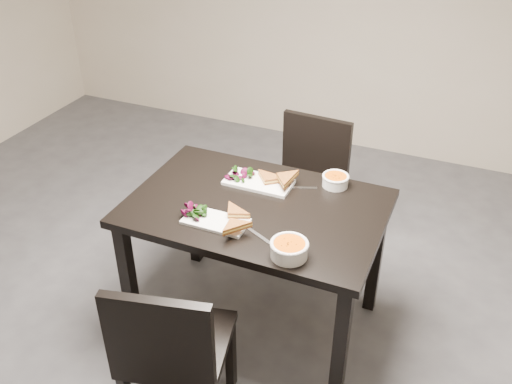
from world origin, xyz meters
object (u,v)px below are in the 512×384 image
chair_near (171,348)px  plate_far (259,182)px  table (256,222)px  chair_far (308,180)px  plate_near (216,221)px  soup_bowl_far (335,180)px  soup_bowl_near (289,248)px

chair_near → plate_far: bearing=77.2°
table → chair_near: bearing=-94.9°
chair_far → plate_near: chair_far is taller
chair_near → plate_near: size_ratio=2.91×
chair_near → soup_bowl_far: (0.36, 1.03, 0.30)m
table → plate_far: size_ratio=3.56×
chair_far → plate_near: (-0.14, -0.93, 0.27)m
table → soup_bowl_near: 0.43m
chair_far → soup_bowl_near: bearing=-72.6°
table → plate_far: 0.22m
plate_far → chair_far: bearing=81.0°
chair_near → plate_near: chair_near is taller
soup_bowl_near → soup_bowl_far: (0.02, 0.61, -0.01)m
chair_far → plate_far: 0.62m
table → plate_near: bearing=-117.9°
table → chair_far: (0.03, 0.73, -0.17)m
plate_far → table: bearing=-70.9°
soup_bowl_near → chair_near: bearing=-128.6°
table → chair_near: (-0.06, -0.72, -0.17)m
chair_near → soup_bowl_near: chair_near is taller
plate_near → chair_far: bearing=81.8°
plate_far → soup_bowl_far: soup_bowl_far is taller
table → plate_near: plate_near is taller
soup_bowl_far → chair_near: bearing=-109.1°
table → soup_bowl_far: 0.45m
soup_bowl_near → plate_far: soup_bowl_near is taller
chair_far → table: bearing=-88.3°
table → plate_far: bearing=109.1°
table → soup_bowl_far: (0.30, 0.31, 0.13)m
soup_bowl_near → table: bearing=132.5°
soup_bowl_near → plate_far: size_ratio=0.48×
chair_far → soup_bowl_far: 0.58m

